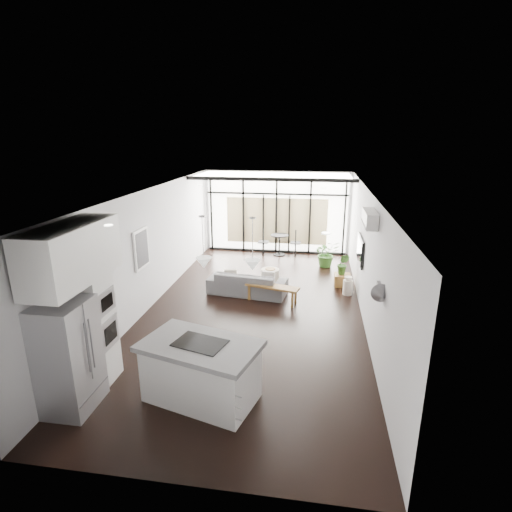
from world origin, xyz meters
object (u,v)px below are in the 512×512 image
(pouf, at_px, (270,276))
(tv, at_px, (360,250))
(island, at_px, (201,371))
(fridge, at_px, (69,356))
(sofa, at_px, (247,279))
(console_bench, at_px, (272,294))
(milk_can, at_px, (348,286))

(pouf, distance_m, tv, 2.68)
(island, bearing_deg, tv, 73.46)
(pouf, bearing_deg, fridge, -112.32)
(sofa, distance_m, tv, 2.93)
(pouf, bearing_deg, sofa, -120.27)
(console_bench, bearing_deg, island, -84.94)
(fridge, distance_m, milk_can, 6.83)
(pouf, bearing_deg, console_bench, -81.18)
(island, relative_size, pouf, 3.54)
(tv, bearing_deg, fridge, -133.67)
(pouf, bearing_deg, island, -95.05)
(console_bench, bearing_deg, pouf, 113.45)
(console_bench, distance_m, pouf, 1.31)
(island, distance_m, sofa, 4.36)
(fridge, relative_size, tv, 1.57)
(fridge, height_order, tv, fridge)
(console_bench, relative_size, milk_can, 2.74)
(pouf, bearing_deg, tv, -20.10)
(console_bench, bearing_deg, milk_can, 36.81)
(fridge, xyz_separation_m, tv, (4.63, 4.85, 0.44))
(island, height_order, sofa, island)
(sofa, distance_m, console_bench, 0.84)
(console_bench, xyz_separation_m, tv, (2.09, 0.45, 1.09))
(island, xyz_separation_m, sofa, (-0.04, 4.36, -0.09))
(tv, bearing_deg, console_bench, -167.80)
(island, relative_size, fridge, 1.03)
(milk_can, bearing_deg, sofa, -172.75)
(fridge, bearing_deg, milk_can, 49.44)
(sofa, bearing_deg, console_bench, 155.23)
(fridge, xyz_separation_m, sofa, (1.84, 4.84, -0.47))
(milk_can, height_order, tv, tv)
(pouf, xyz_separation_m, milk_can, (2.08, -0.52, 0.04))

